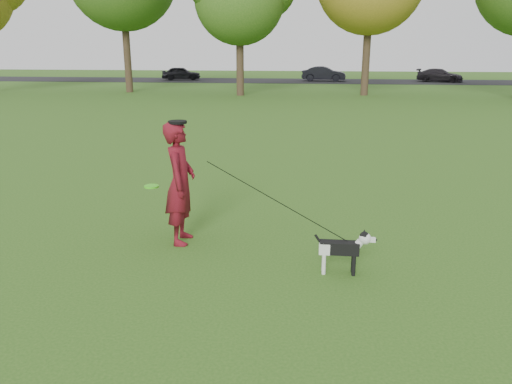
# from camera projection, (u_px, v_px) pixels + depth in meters

# --- Properties ---
(ground) EXTENTS (120.00, 120.00, 0.00)m
(ground) POSITION_uv_depth(u_px,v_px,m) (260.00, 253.00, 7.66)
(ground) COLOR #285116
(ground) RESTS_ON ground
(road) EXTENTS (120.00, 7.00, 0.02)m
(road) POSITION_uv_depth(u_px,v_px,m) (306.00, 81.00, 45.81)
(road) COLOR black
(road) RESTS_ON ground
(man) EXTENTS (0.51, 0.74, 1.96)m
(man) POSITION_uv_depth(u_px,v_px,m) (180.00, 183.00, 7.85)
(man) COLOR maroon
(man) RESTS_ON ground
(dog) EXTENTS (0.85, 0.17, 0.65)m
(dog) POSITION_uv_depth(u_px,v_px,m) (344.00, 247.00, 6.86)
(dog) COLOR black
(dog) RESTS_ON ground
(car_left) EXTENTS (3.78, 2.02, 1.22)m
(car_left) POSITION_uv_depth(u_px,v_px,m) (181.00, 73.00, 46.91)
(car_left) COLOR black
(car_left) RESTS_ON road
(car_mid) EXTENTS (4.04, 1.68, 1.30)m
(car_mid) POSITION_uv_depth(u_px,v_px,m) (324.00, 74.00, 45.45)
(car_mid) COLOR black
(car_mid) RESTS_ON road
(car_right) EXTENTS (4.27, 2.77, 1.15)m
(car_right) POSITION_uv_depth(u_px,v_px,m) (440.00, 75.00, 44.35)
(car_right) COLOR black
(car_right) RESTS_ON road
(man_held_items) EXTENTS (3.22, 1.06, 1.53)m
(man_held_items) POSITION_uv_depth(u_px,v_px,m) (276.00, 201.00, 7.24)
(man_held_items) COLOR #44DF1C
(man_held_items) RESTS_ON ground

